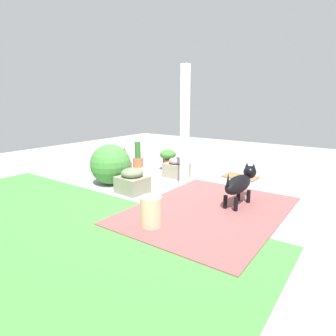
{
  "coord_description": "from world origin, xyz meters",
  "views": [
    {
      "loc": [
        -2.4,
        3.9,
        1.44
      ],
      "look_at": [
        0.19,
        0.29,
        0.38
      ],
      "focal_mm": 30.44,
      "sensor_mm": 36.0,
      "label": 1
    }
  ],
  "objects_px": {
    "stone_planter_nearest": "(176,168)",
    "round_shrub": "(111,164)",
    "dog": "(240,183)",
    "terracotta_pot_broad": "(168,158)",
    "stone_planter_mid": "(132,181)",
    "terracotta_pot_tall": "(138,158)",
    "ceramic_urn": "(151,212)",
    "terracotta_pot_spiky": "(125,160)",
    "doormat": "(240,177)",
    "porch_pillar": "(185,127)"
  },
  "relations": [
    {
      "from": "round_shrub",
      "to": "terracotta_pot_broad",
      "type": "xyz_separation_m",
      "value": [
        -0.23,
        -1.4,
        -0.09
      ]
    },
    {
      "from": "porch_pillar",
      "to": "ceramic_urn",
      "type": "relative_size",
      "value": 5.47
    },
    {
      "from": "doormat",
      "to": "porch_pillar",
      "type": "bearing_deg",
      "value": 56.09
    },
    {
      "from": "dog",
      "to": "porch_pillar",
      "type": "bearing_deg",
      "value": -20.58
    },
    {
      "from": "stone_planter_nearest",
      "to": "doormat",
      "type": "xyz_separation_m",
      "value": [
        -1.02,
        -0.67,
        -0.16
      ]
    },
    {
      "from": "doormat",
      "to": "ceramic_urn",
      "type": "bearing_deg",
      "value": 89.75
    },
    {
      "from": "terracotta_pot_broad",
      "to": "terracotta_pot_spiky",
      "type": "height_order",
      "value": "terracotta_pot_spiky"
    },
    {
      "from": "terracotta_pot_tall",
      "to": "terracotta_pot_spiky",
      "type": "relative_size",
      "value": 1.06
    },
    {
      "from": "stone_planter_mid",
      "to": "dog",
      "type": "distance_m",
      "value": 1.68
    },
    {
      "from": "terracotta_pot_tall",
      "to": "doormat",
      "type": "distance_m",
      "value": 2.25
    },
    {
      "from": "round_shrub",
      "to": "ceramic_urn",
      "type": "bearing_deg",
      "value": 150.18
    },
    {
      "from": "round_shrub",
      "to": "terracotta_pot_spiky",
      "type": "xyz_separation_m",
      "value": [
        0.39,
        -0.74,
        -0.1
      ]
    },
    {
      "from": "stone_planter_mid",
      "to": "round_shrub",
      "type": "bearing_deg",
      "value": -12.31
    },
    {
      "from": "stone_planter_mid",
      "to": "ceramic_urn",
      "type": "relative_size",
      "value": 1.29
    },
    {
      "from": "ceramic_urn",
      "to": "stone_planter_mid",
      "type": "bearing_deg",
      "value": -38.13
    },
    {
      "from": "stone_planter_nearest",
      "to": "porch_pillar",
      "type": "bearing_deg",
      "value": 140.55
    },
    {
      "from": "stone_planter_nearest",
      "to": "round_shrub",
      "type": "distance_m",
      "value": 1.27
    },
    {
      "from": "doormat",
      "to": "terracotta_pot_tall",
      "type": "bearing_deg",
      "value": 11.6
    },
    {
      "from": "terracotta_pot_spiky",
      "to": "doormat",
      "type": "distance_m",
      "value": 2.32
    },
    {
      "from": "stone_planter_mid",
      "to": "ceramic_urn",
      "type": "distance_m",
      "value": 1.34
    },
    {
      "from": "terracotta_pot_tall",
      "to": "doormat",
      "type": "relative_size",
      "value": 0.9
    },
    {
      "from": "round_shrub",
      "to": "terracotta_pot_broad",
      "type": "bearing_deg",
      "value": -99.27
    },
    {
      "from": "dog",
      "to": "ceramic_urn",
      "type": "bearing_deg",
      "value": 66.39
    },
    {
      "from": "stone_planter_mid",
      "to": "terracotta_pot_tall",
      "type": "distance_m",
      "value": 1.81
    },
    {
      "from": "stone_planter_nearest",
      "to": "dog",
      "type": "relative_size",
      "value": 0.56
    },
    {
      "from": "terracotta_pot_tall",
      "to": "dog",
      "type": "relative_size",
      "value": 0.69
    },
    {
      "from": "stone_planter_mid",
      "to": "terracotta_pot_tall",
      "type": "relative_size",
      "value": 0.86
    },
    {
      "from": "porch_pillar",
      "to": "round_shrub",
      "type": "bearing_deg",
      "value": 35.77
    },
    {
      "from": "stone_planter_mid",
      "to": "round_shrub",
      "type": "distance_m",
      "value": 0.67
    },
    {
      "from": "stone_planter_mid",
      "to": "doormat",
      "type": "relative_size",
      "value": 0.77
    },
    {
      "from": "terracotta_pot_tall",
      "to": "ceramic_urn",
      "type": "height_order",
      "value": "terracotta_pot_tall"
    },
    {
      "from": "stone_planter_nearest",
      "to": "dog",
      "type": "bearing_deg",
      "value": 154.36
    },
    {
      "from": "porch_pillar",
      "to": "dog",
      "type": "height_order",
      "value": "porch_pillar"
    },
    {
      "from": "ceramic_urn",
      "to": "doormat",
      "type": "relative_size",
      "value": 0.59
    },
    {
      "from": "terracotta_pot_tall",
      "to": "terracotta_pot_broad",
      "type": "height_order",
      "value": "terracotta_pot_tall"
    },
    {
      "from": "porch_pillar",
      "to": "round_shrub",
      "type": "relative_size",
      "value": 2.87
    },
    {
      "from": "porch_pillar",
      "to": "ceramic_urn",
      "type": "bearing_deg",
      "value": 110.48
    },
    {
      "from": "stone_planter_mid",
      "to": "terracotta_pot_broad",
      "type": "relative_size",
      "value": 1.08
    },
    {
      "from": "porch_pillar",
      "to": "terracotta_pot_spiky",
      "type": "relative_size",
      "value": 3.83
    },
    {
      "from": "terracotta_pot_spiky",
      "to": "ceramic_urn",
      "type": "distance_m",
      "value": 2.69
    },
    {
      "from": "terracotta_pot_broad",
      "to": "terracotta_pot_spiky",
      "type": "xyz_separation_m",
      "value": [
        0.61,
        0.66,
        -0.02
      ]
    },
    {
      "from": "stone_planter_mid",
      "to": "terracotta_pot_broad",
      "type": "bearing_deg",
      "value": -75.31
    },
    {
      "from": "terracotta_pot_spiky",
      "to": "dog",
      "type": "xyz_separation_m",
      "value": [
        -2.63,
        0.44,
        0.07
      ]
    },
    {
      "from": "porch_pillar",
      "to": "terracotta_pot_tall",
      "type": "relative_size",
      "value": 3.62
    },
    {
      "from": "stone_planter_mid",
      "to": "round_shrub",
      "type": "xyz_separation_m",
      "value": [
        0.63,
        -0.14,
        0.16
      ]
    },
    {
      "from": "terracotta_pot_spiky",
      "to": "doormat",
      "type": "height_order",
      "value": "terracotta_pot_spiky"
    },
    {
      "from": "round_shrub",
      "to": "terracotta_pot_tall",
      "type": "distance_m",
      "value": 1.38
    },
    {
      "from": "stone_planter_nearest",
      "to": "stone_planter_mid",
      "type": "relative_size",
      "value": 0.96
    },
    {
      "from": "doormat",
      "to": "round_shrub",
      "type": "bearing_deg",
      "value": 45.45
    },
    {
      "from": "dog",
      "to": "stone_planter_nearest",
      "type": "bearing_deg",
      "value": -25.64
    }
  ]
}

